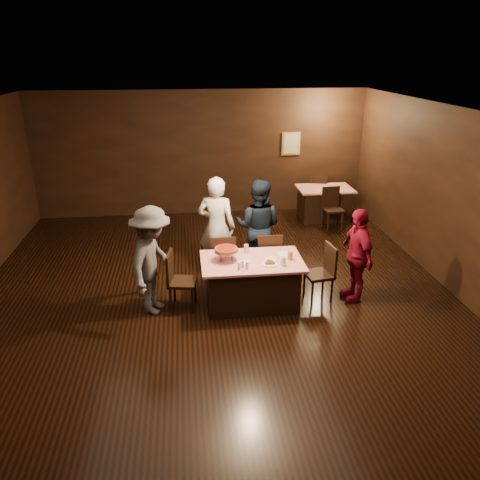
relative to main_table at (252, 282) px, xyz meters
name	(u,v)px	position (x,y,z in m)	size (l,w,h in m)	color
room	(216,182)	(-0.57, -0.29, 1.75)	(10.00, 10.04, 3.02)	black
main_table	(252,282)	(0.00, 0.00, 0.00)	(1.60, 1.00, 0.77)	red
back_table	(324,203)	(2.33, 3.90, 0.00)	(1.30, 0.90, 0.77)	#AB1C0B
chair_far_left	(223,259)	(-0.40, 0.75, 0.09)	(0.42, 0.42, 0.95)	black
chair_far_right	(268,257)	(0.40, 0.75, 0.09)	(0.42, 0.42, 0.95)	black
chair_end_left	(182,281)	(-1.10, 0.00, 0.09)	(0.42, 0.42, 0.95)	black
chair_end_right	(319,273)	(1.10, 0.00, 0.09)	(0.42, 0.42, 0.95)	black
chair_back_near	(333,209)	(2.33, 3.20, 0.09)	(0.42, 0.42, 0.95)	black
chair_back_far	(318,193)	(2.33, 4.50, 0.09)	(0.42, 0.42, 0.95)	black
diner_white_jacket	(217,227)	(-0.47, 1.14, 0.54)	(0.67, 0.44, 1.84)	silver
diner_navy_hoodie	(258,227)	(0.29, 1.19, 0.49)	(0.85, 0.66, 1.76)	black
diner_grey_knit	(152,261)	(-1.54, -0.04, 0.48)	(1.11, 0.64, 1.72)	#525257
diner_red_shirt	(357,255)	(1.70, -0.02, 0.40)	(0.92, 0.38, 1.56)	maroon
pizza_stand	(226,250)	(-0.40, 0.05, 0.57)	(0.38, 0.38, 0.22)	black
plate_with_slice	(270,263)	(0.25, -0.18, 0.41)	(0.25, 0.25, 0.06)	white
plate_empty	(284,254)	(0.55, 0.15, 0.39)	(0.25, 0.25, 0.01)	white
glass_front_right	(283,261)	(0.45, -0.25, 0.46)	(0.08, 0.08, 0.14)	silver
glass_amber	(290,256)	(0.60, -0.05, 0.46)	(0.08, 0.08, 0.14)	#BF7F26
glass_back	(246,249)	(-0.05, 0.30, 0.46)	(0.08, 0.08, 0.14)	silver
condiments	(243,266)	(-0.18, -0.28, 0.43)	(0.17, 0.10, 0.09)	silver
napkin_center	(271,259)	(0.30, 0.00, 0.39)	(0.16, 0.16, 0.01)	white
napkin_left	(243,262)	(-0.15, -0.05, 0.39)	(0.16, 0.16, 0.01)	white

